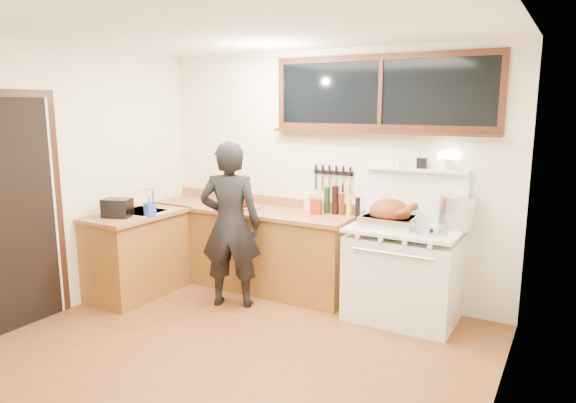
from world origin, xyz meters
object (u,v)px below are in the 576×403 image
Objects in this scene: cutting_board at (243,203)px; roast_turkey at (390,216)px; man at (230,225)px; vintage_stove at (403,271)px.

roast_turkey reaches higher than cutting_board.
man is 3.11× the size of roast_turkey.
vintage_stove reaches higher than roast_turkey.
cutting_board is at bearing -179.90° from vintage_stove.
vintage_stove is 0.95× the size of man.
vintage_stove is 2.94× the size of roast_turkey.
man is 0.59m from cutting_board.
cutting_board is (-1.85, -0.00, 0.49)m from vintage_stove.
cutting_board is at bearing 112.30° from man.
man reaches higher than vintage_stove.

